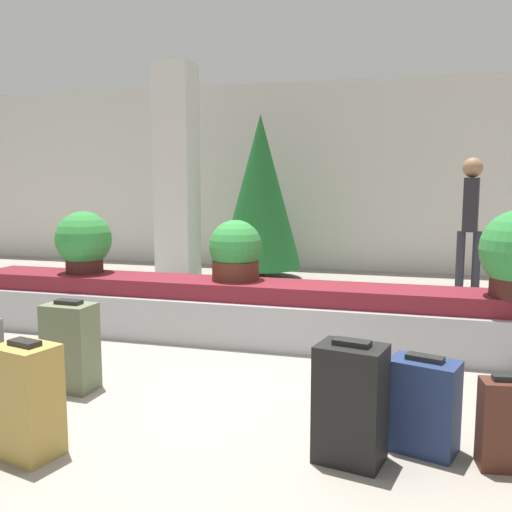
{
  "coord_description": "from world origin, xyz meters",
  "views": [
    {
      "loc": [
        1.45,
        -3.67,
        1.55
      ],
      "look_at": [
        0.0,
        1.5,
        0.83
      ],
      "focal_mm": 40.0,
      "sensor_mm": 36.0,
      "label": 1
    }
  ],
  "objects_px": {
    "suitcase_1": "(71,347)",
    "suitcase_2": "(351,403)",
    "potted_plant_0": "(84,242)",
    "suitcase_5": "(503,424)",
    "potted_plant_2": "(235,252)",
    "suitcase_3": "(423,405)",
    "decorated_tree": "(260,192)",
    "traveler_0": "(471,213)",
    "pillar": "(177,176)",
    "suitcase_4": "(28,401)"
  },
  "relations": [
    {
      "from": "suitcase_1",
      "to": "suitcase_2",
      "type": "relative_size",
      "value": 0.98
    },
    {
      "from": "potted_plant_0",
      "to": "suitcase_2",
      "type": "bearing_deg",
      "value": -36.02
    },
    {
      "from": "suitcase_5",
      "to": "potted_plant_2",
      "type": "distance_m",
      "value": 3.08
    },
    {
      "from": "suitcase_3",
      "to": "suitcase_5",
      "type": "relative_size",
      "value": 1.09
    },
    {
      "from": "decorated_tree",
      "to": "traveler_0",
      "type": "bearing_deg",
      "value": -13.0
    },
    {
      "from": "suitcase_2",
      "to": "potted_plant_2",
      "type": "height_order",
      "value": "potted_plant_2"
    },
    {
      "from": "pillar",
      "to": "suitcase_3",
      "type": "xyz_separation_m",
      "value": [
        3.47,
        -4.55,
        -1.33
      ]
    },
    {
      "from": "suitcase_1",
      "to": "suitcase_4",
      "type": "xyz_separation_m",
      "value": [
        0.36,
        -0.96,
        -0.0
      ]
    },
    {
      "from": "potted_plant_2",
      "to": "traveler_0",
      "type": "relative_size",
      "value": 0.32
    },
    {
      "from": "suitcase_4",
      "to": "potted_plant_2",
      "type": "bearing_deg",
      "value": 95.65
    },
    {
      "from": "pillar",
      "to": "suitcase_5",
      "type": "xyz_separation_m",
      "value": [
        3.88,
        -4.65,
        -1.35
      ]
    },
    {
      "from": "suitcase_1",
      "to": "potted_plant_2",
      "type": "bearing_deg",
      "value": 69.09
    },
    {
      "from": "potted_plant_0",
      "to": "decorated_tree",
      "type": "height_order",
      "value": "decorated_tree"
    },
    {
      "from": "suitcase_1",
      "to": "suitcase_2",
      "type": "distance_m",
      "value": 2.18
    },
    {
      "from": "suitcase_2",
      "to": "traveler_0",
      "type": "height_order",
      "value": "traveler_0"
    },
    {
      "from": "suitcase_3",
      "to": "decorated_tree",
      "type": "xyz_separation_m",
      "value": [
        -2.42,
        5.35,
        1.09
      ]
    },
    {
      "from": "suitcase_4",
      "to": "suitcase_5",
      "type": "distance_m",
      "value": 2.61
    },
    {
      "from": "suitcase_3",
      "to": "suitcase_5",
      "type": "xyz_separation_m",
      "value": [
        0.41,
        -0.1,
        -0.02
      ]
    },
    {
      "from": "suitcase_4",
      "to": "decorated_tree",
      "type": "height_order",
      "value": "decorated_tree"
    },
    {
      "from": "potted_plant_0",
      "to": "potted_plant_2",
      "type": "bearing_deg",
      "value": 1.05
    },
    {
      "from": "potted_plant_2",
      "to": "decorated_tree",
      "type": "height_order",
      "value": "decorated_tree"
    },
    {
      "from": "suitcase_3",
      "to": "pillar",
      "type": "bearing_deg",
      "value": 144.6
    },
    {
      "from": "pillar",
      "to": "potted_plant_2",
      "type": "distance_m",
      "value": 3.17
    },
    {
      "from": "pillar",
      "to": "suitcase_2",
      "type": "distance_m",
      "value": 5.83
    },
    {
      "from": "potted_plant_2",
      "to": "traveler_0",
      "type": "distance_m",
      "value": 3.57
    },
    {
      "from": "suitcase_2",
      "to": "decorated_tree",
      "type": "distance_m",
      "value": 6.03
    },
    {
      "from": "potted_plant_2",
      "to": "traveler_0",
      "type": "bearing_deg",
      "value": 48.26
    },
    {
      "from": "suitcase_1",
      "to": "potted_plant_2",
      "type": "xyz_separation_m",
      "value": [
        0.74,
        1.69,
        0.53
      ]
    },
    {
      "from": "pillar",
      "to": "suitcase_1",
      "type": "xyz_separation_m",
      "value": [
        0.97,
        -4.25,
        -1.27
      ]
    },
    {
      "from": "suitcase_1",
      "to": "traveler_0",
      "type": "bearing_deg",
      "value": 57.1
    },
    {
      "from": "pillar",
      "to": "suitcase_5",
      "type": "height_order",
      "value": "pillar"
    },
    {
      "from": "suitcase_5",
      "to": "suitcase_4",
      "type": "bearing_deg",
      "value": -175.92
    },
    {
      "from": "suitcase_3",
      "to": "decorated_tree",
      "type": "height_order",
      "value": "decorated_tree"
    },
    {
      "from": "suitcase_2",
      "to": "suitcase_5",
      "type": "xyz_separation_m",
      "value": [
        0.8,
        0.14,
        -0.08
      ]
    },
    {
      "from": "suitcase_3",
      "to": "suitcase_2",
      "type": "bearing_deg",
      "value": -131.41
    },
    {
      "from": "suitcase_4",
      "to": "potted_plant_0",
      "type": "height_order",
      "value": "potted_plant_0"
    },
    {
      "from": "pillar",
      "to": "suitcase_2",
      "type": "xyz_separation_m",
      "value": [
        3.08,
        -4.79,
        -1.27
      ]
    },
    {
      "from": "pillar",
      "to": "suitcase_4",
      "type": "distance_m",
      "value": 5.53
    },
    {
      "from": "suitcase_5",
      "to": "decorated_tree",
      "type": "relative_size",
      "value": 0.2
    },
    {
      "from": "traveler_0",
      "to": "suitcase_3",
      "type": "bearing_deg",
      "value": 0.84
    },
    {
      "from": "potted_plant_0",
      "to": "suitcase_3",
      "type": "bearing_deg",
      "value": -29.93
    },
    {
      "from": "potted_plant_0",
      "to": "potted_plant_2",
      "type": "xyz_separation_m",
      "value": [
        1.66,
        0.03,
        -0.05
      ]
    },
    {
      "from": "pillar",
      "to": "suitcase_5",
      "type": "relative_size",
      "value": 6.16
    },
    {
      "from": "suitcase_3",
      "to": "decorated_tree",
      "type": "relative_size",
      "value": 0.22
    },
    {
      "from": "suitcase_3",
      "to": "traveler_0",
      "type": "bearing_deg",
      "value": 99.81
    },
    {
      "from": "suitcase_3",
      "to": "suitcase_5",
      "type": "distance_m",
      "value": 0.42
    },
    {
      "from": "suitcase_5",
      "to": "potted_plant_0",
      "type": "relative_size",
      "value": 0.8
    },
    {
      "from": "suitcase_2",
      "to": "suitcase_5",
      "type": "distance_m",
      "value": 0.81
    },
    {
      "from": "traveler_0",
      "to": "suitcase_2",
      "type": "bearing_deg",
      "value": -3.22
    },
    {
      "from": "pillar",
      "to": "traveler_0",
      "type": "bearing_deg",
      "value": 1.39
    }
  ]
}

